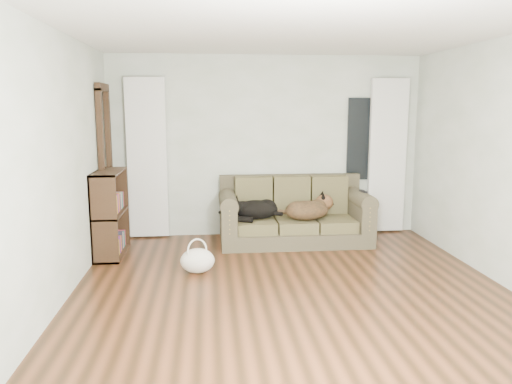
{
  "coord_description": "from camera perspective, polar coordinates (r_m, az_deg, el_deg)",
  "views": [
    {
      "loc": [
        -0.84,
        -4.72,
        1.88
      ],
      "look_at": [
        -0.23,
        1.6,
        0.78
      ],
      "focal_mm": 35.0,
      "sensor_mm": 36.0,
      "label": 1
    }
  ],
  "objects": [
    {
      "name": "bookshelf",
      "position": [
        6.6,
        -16.31,
        -2.68
      ],
      "size": [
        0.41,
        0.89,
        1.08
      ],
      "primitive_type": "cube",
      "rotation": [
        0.0,
        0.0,
        -0.11
      ],
      "color": "black",
      "rests_on": "floor"
    },
    {
      "name": "wall_back",
      "position": [
        7.29,
        1.14,
        5.23
      ],
      "size": [
        4.5,
        0.04,
        2.6
      ],
      "primitive_type": "cube",
      "color": "silver",
      "rests_on": "ground"
    },
    {
      "name": "dog_shepherd",
      "position": [
        6.87,
        6.07,
        -1.93
      ],
      "size": [
        0.73,
        0.59,
        0.28
      ],
      "primitive_type": "ellipsoid",
      "rotation": [
        0.0,
        0.0,
        3.36
      ],
      "color": "black",
      "rests_on": "sofa"
    },
    {
      "name": "dog_black_lab",
      "position": [
        6.85,
        -0.31,
        -1.99
      ],
      "size": [
        0.63,
        0.45,
        0.26
      ],
      "primitive_type": "ellipsoid",
      "rotation": [
        0.0,
        0.0,
        -0.03
      ],
      "color": "black",
      "rests_on": "sofa"
    },
    {
      "name": "tote_bag",
      "position": [
        5.76,
        -6.71,
        -7.64
      ],
      "size": [
        0.46,
        0.4,
        0.28
      ],
      "primitive_type": "ellipsoid",
      "rotation": [
        0.0,
        0.0,
        0.28
      ],
      "color": "beige",
      "rests_on": "floor"
    },
    {
      "name": "tv_remote",
      "position": [
        6.97,
        12.14,
        0.08
      ],
      "size": [
        0.06,
        0.16,
        0.02
      ],
      "primitive_type": "cube",
      "rotation": [
        0.0,
        0.0,
        0.11
      ],
      "color": "black",
      "rests_on": "sofa"
    },
    {
      "name": "window_pane",
      "position": [
        7.56,
        12.22,
        5.93
      ],
      "size": [
        0.5,
        0.03,
        1.2
      ],
      "primitive_type": "cube",
      "color": "black",
      "rests_on": "wall_back"
    },
    {
      "name": "ceiling",
      "position": [
        4.84,
        4.78,
        18.32
      ],
      "size": [
        5.0,
        5.0,
        0.0
      ],
      "primitive_type": "plane",
      "color": "white",
      "rests_on": "ground"
    },
    {
      "name": "curtain_left",
      "position": [
        7.23,
        -12.33,
        3.77
      ],
      "size": [
        0.55,
        0.08,
        2.25
      ],
      "primitive_type": "cube",
      "color": "white",
      "rests_on": "ground"
    },
    {
      "name": "floor",
      "position": [
        5.15,
        4.36,
        -11.66
      ],
      "size": [
        5.0,
        5.0,
        0.0
      ],
      "primitive_type": "plane",
      "color": "black",
      "rests_on": "ground"
    },
    {
      "name": "sofa",
      "position": [
        6.94,
        4.42,
        -2.12
      ],
      "size": [
        2.05,
        0.88,
        0.84
      ],
      "primitive_type": "cube",
      "color": "#46432D",
      "rests_on": "floor"
    },
    {
      "name": "wall_left",
      "position": [
        4.96,
        -22.01,
        2.37
      ],
      "size": [
        0.04,
        5.0,
        2.6
      ],
      "primitive_type": "cube",
      "color": "silver",
      "rests_on": "ground"
    },
    {
      "name": "door_casing",
      "position": [
        6.95,
        -16.76,
        2.52
      ],
      "size": [
        0.07,
        0.6,
        2.1
      ],
      "primitive_type": "cube",
      "color": "black",
      "rests_on": "ground"
    },
    {
      "name": "curtain_right",
      "position": [
        7.64,
        14.77,
        3.99
      ],
      "size": [
        0.55,
        0.08,
        2.25
      ],
      "primitive_type": "cube",
      "color": "white",
      "rests_on": "ground"
    }
  ]
}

